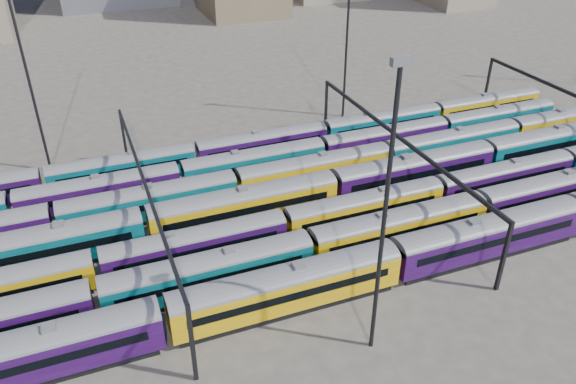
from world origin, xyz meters
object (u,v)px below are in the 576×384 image
object	(u,v)px
rake_1	(480,205)
mast_2	(385,210)
rake_2	(285,223)
rake_0	(287,284)

from	to	relation	value
rake_1	mast_2	bearing A→B (deg)	-149.43
rake_1	mast_2	xyz separation A→B (m)	(-20.32, -12.00, 11.27)
rake_1	rake_2	size ratio (longest dim) A/B	1.07
mast_2	rake_2	bearing A→B (deg)	94.88
mast_2	rake_0	bearing A→B (deg)	126.05
rake_0	mast_2	size ratio (longest dim) A/B	4.38
rake_0	rake_2	distance (m)	10.65
rake_1	rake_0	bearing A→B (deg)	-168.87
rake_2	rake_0	bearing A→B (deg)	-110.03
rake_0	rake_2	bearing A→B (deg)	69.97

